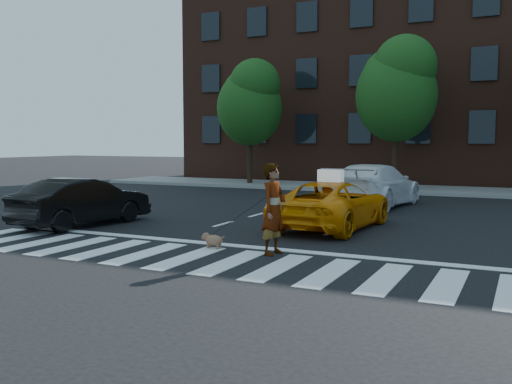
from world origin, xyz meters
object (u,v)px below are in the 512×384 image
at_px(tree_mid, 397,86).
at_px(taxi, 333,205).
at_px(woman, 274,209).
at_px(dog, 212,240).
at_px(tree_left, 250,100).
at_px(black_sedan, 82,202).
at_px(white_suv, 374,185).

bearing_deg(tree_mid, taxi, -85.85).
xyz_separation_m(woman, dog, (-1.47, 0.00, -0.75)).
height_order(tree_left, black_sedan, tree_left).
distance_m(tree_mid, black_sedan, 16.07).
distance_m(taxi, woman, 3.98).
bearing_deg(taxi, white_suv, -84.47).
xyz_separation_m(tree_mid, white_suv, (0.64, -6.52, -4.09)).
relative_size(tree_left, taxi, 1.43).
xyz_separation_m(tree_left, black_sedan, (1.97, -14.50, -3.78)).
bearing_deg(white_suv, tree_mid, -79.15).
height_order(taxi, dog, taxi).
bearing_deg(woman, dog, 96.83).
xyz_separation_m(taxi, black_sedan, (-6.40, -2.57, 0.03)).
bearing_deg(woman, tree_left, 34.71).
relative_size(taxi, woman, 2.41).
bearing_deg(dog, black_sedan, 165.96).
xyz_separation_m(tree_mid, woman, (0.89, -15.90, -3.91)).
height_order(taxi, white_suv, white_suv).
distance_m(black_sedan, dog, 5.17).
height_order(black_sedan, dog, black_sedan).
height_order(tree_mid, taxi, tree_mid).
relative_size(black_sedan, dog, 6.76).
relative_size(tree_left, woman, 3.45).
relative_size(white_suv, dog, 8.88).
xyz_separation_m(white_suv, woman, (0.25, -9.38, 0.18)).
height_order(tree_left, white_suv, tree_left).
bearing_deg(woman, white_suv, 8.41).
bearing_deg(black_sedan, taxi, -151.22).
bearing_deg(woman, black_sedan, 84.59).
xyz_separation_m(black_sedan, woman, (6.42, -1.40, 0.28)).
bearing_deg(taxi, black_sedan, 25.03).
xyz_separation_m(tree_left, taxi, (8.37, -11.92, -3.81)).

